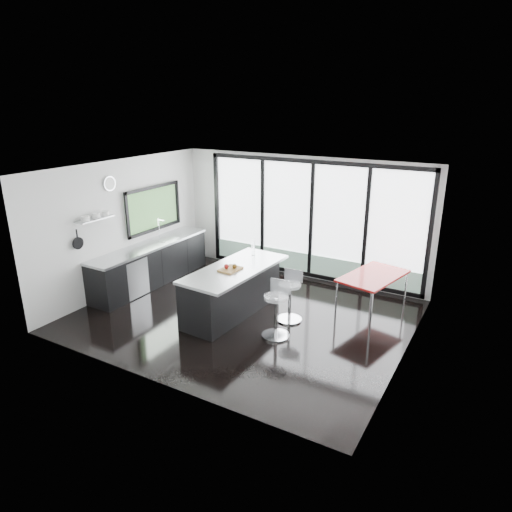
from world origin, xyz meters
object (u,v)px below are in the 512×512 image
Objects in this scene: island at (232,290)px; bar_stool_near at (276,316)px; bar_stool_far at (290,302)px; red_table at (372,294)px.

bar_stool_near is at bearing -20.03° from island.
bar_stool_far is at bearing 13.01° from island.
island is 1.64× the size of red_table.
red_table is (1.23, 1.11, 0.02)m from bar_stool_far.
bar_stool_far is 0.51× the size of red_table.
bar_stool_far is 1.66m from red_table.
island reaches higher than red_table.
red_table is (2.34, 1.36, -0.10)m from island.
island is at bearing -169.90° from bar_stool_far.
red_table is (1.16, 1.79, -0.00)m from bar_stool_near.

